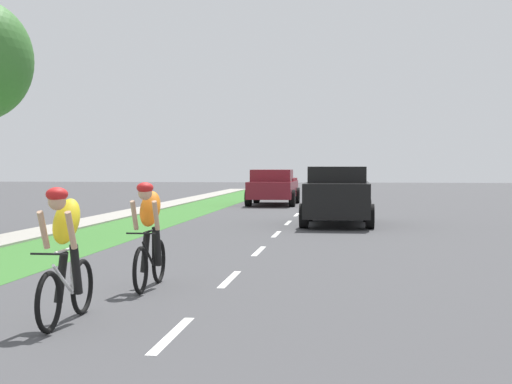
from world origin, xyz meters
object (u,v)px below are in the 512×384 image
cyclist_lead (65,253)px  suv_black (337,194)px  pickup_maroon (273,187)px  cyclist_trailing (149,234)px

cyclist_lead → suv_black: (2.91, 15.07, 0.14)m
suv_black → pickup_maroon: bearing=105.2°
cyclist_lead → suv_black: size_ratio=0.37×
cyclist_lead → pickup_maroon: (-0.19, 26.48, 0.02)m
cyclist_lead → pickup_maroon: pickup_maroon is taller
cyclist_lead → pickup_maroon: size_ratio=0.34×
cyclist_trailing → suv_black: suv_black is taller
suv_black → pickup_maroon: size_ratio=0.92×
cyclist_lead → cyclist_trailing: bearing=83.0°
suv_black → cyclist_trailing: bearing=-101.7°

